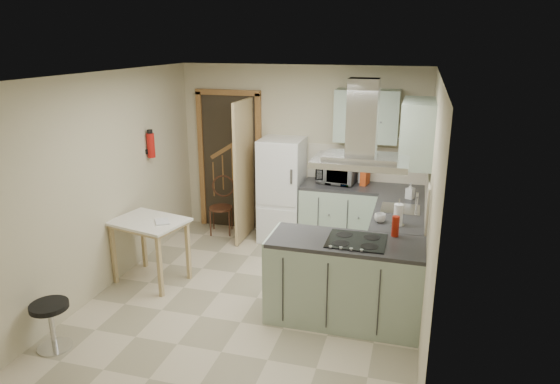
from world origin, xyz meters
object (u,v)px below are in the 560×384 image
(fridge, at_px, (282,190))
(extractor_hood, at_px, (360,162))
(drop_leaf_table, at_px, (151,251))
(bentwood_chair, at_px, (221,208))
(stool, at_px, (52,326))
(microwave, at_px, (336,173))
(peninsula, at_px, (345,281))

(fridge, bearing_deg, extractor_hood, -56.21)
(extractor_hood, bearing_deg, drop_leaf_table, 174.26)
(bentwood_chair, distance_m, stool, 3.24)
(fridge, height_order, bentwood_chair, fridge)
(bentwood_chair, height_order, stool, bentwood_chair)
(fridge, xyz_separation_m, stool, (-1.37, -3.24, -0.51))
(drop_leaf_table, height_order, microwave, microwave)
(peninsula, height_order, drop_leaf_table, peninsula)
(bentwood_chair, relative_size, microwave, 1.55)
(stool, bearing_deg, drop_leaf_table, 82.13)
(fridge, xyz_separation_m, drop_leaf_table, (-1.16, -1.73, -0.36))
(fridge, height_order, stool, fridge)
(drop_leaf_table, bearing_deg, peninsula, 6.73)
(stool, bearing_deg, fridge, 67.07)
(extractor_hood, distance_m, microwave, 2.22)
(fridge, relative_size, drop_leaf_table, 1.79)
(fridge, distance_m, peninsula, 2.35)
(extractor_hood, relative_size, bentwood_chair, 1.13)
(bentwood_chair, bearing_deg, microwave, -11.14)
(fridge, xyz_separation_m, microwave, (0.78, 0.06, 0.29))
(microwave, bearing_deg, bentwood_chair, -170.61)
(peninsula, xyz_separation_m, drop_leaf_table, (-2.39, 0.25, -0.06))
(fridge, relative_size, microwave, 2.92)
(drop_leaf_table, distance_m, stool, 1.53)
(extractor_hood, height_order, bentwood_chair, extractor_hood)
(fridge, height_order, peninsula, fridge)
(drop_leaf_table, bearing_deg, stool, -85.17)
(extractor_hood, relative_size, drop_leaf_table, 1.07)
(extractor_hood, height_order, microwave, extractor_hood)
(fridge, bearing_deg, stool, -112.93)
(fridge, xyz_separation_m, bentwood_chair, (-0.95, -0.03, -0.35))
(stool, bearing_deg, peninsula, 25.83)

